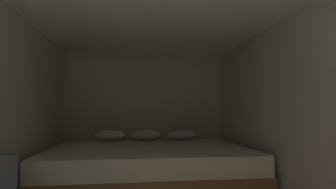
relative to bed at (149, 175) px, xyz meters
name	(u,v)px	position (x,y,z in m)	size (l,w,h in m)	color
wall_back	(146,118)	(0.00, 1.00, 0.70)	(2.72, 0.05, 2.15)	beige
wall_right	(318,126)	(1.34, -1.48, 0.70)	(0.05, 4.91, 2.15)	beige
bed	(149,175)	(0.00, 0.00, 0.00)	(2.50, 1.88, 0.90)	brown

